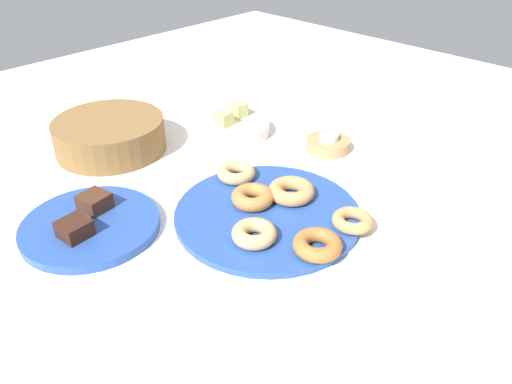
{
  "coord_description": "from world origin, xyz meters",
  "views": [
    {
      "loc": [
        -0.58,
        -0.53,
        0.55
      ],
      "look_at": [
        0.0,
        0.03,
        0.04
      ],
      "focal_mm": 35.38,
      "sensor_mm": 36.0,
      "label": 1
    }
  ],
  "objects_px": {
    "candle_holder": "(328,145)",
    "melon_chunk_left": "(223,119)",
    "brownie_near": "(74,228)",
    "donut_0": "(236,173)",
    "brownie_far": "(95,202)",
    "donut_3": "(293,192)",
    "donut_5": "(352,221)",
    "donut_4": "(254,234)",
    "cake_plate": "(91,226)",
    "donut_1": "(254,196)",
    "donut_plate": "(267,214)",
    "basket": "(110,135)",
    "fruit_bowl": "(233,127)",
    "tealight": "(329,136)",
    "donut_2": "(317,245)",
    "melon_chunk_right": "(238,110)"
  },
  "relations": [
    {
      "from": "candle_holder",
      "to": "donut_1",
      "type": "bearing_deg",
      "value": -171.15
    },
    {
      "from": "donut_plate",
      "to": "donut_4",
      "type": "bearing_deg",
      "value": -151.64
    },
    {
      "from": "donut_2",
      "to": "cake_plate",
      "type": "height_order",
      "value": "donut_2"
    },
    {
      "from": "brownie_near",
      "to": "candle_holder",
      "type": "height_order",
      "value": "brownie_near"
    },
    {
      "from": "donut_2",
      "to": "candle_holder",
      "type": "bearing_deg",
      "value": 34.53
    },
    {
      "from": "donut_plate",
      "to": "melon_chunk_left",
      "type": "relative_size",
      "value": 9.78
    },
    {
      "from": "cake_plate",
      "to": "brownie_far",
      "type": "relative_size",
      "value": 4.98
    },
    {
      "from": "donut_plate",
      "to": "candle_holder",
      "type": "relative_size",
      "value": 3.45
    },
    {
      "from": "donut_3",
      "to": "cake_plate",
      "type": "height_order",
      "value": "donut_3"
    },
    {
      "from": "brownie_near",
      "to": "basket",
      "type": "relative_size",
      "value": 0.2
    },
    {
      "from": "donut_1",
      "to": "tealight",
      "type": "height_order",
      "value": "same"
    },
    {
      "from": "donut_4",
      "to": "brownie_near",
      "type": "relative_size",
      "value": 1.57
    },
    {
      "from": "donut_1",
      "to": "donut_3",
      "type": "height_order",
      "value": "same"
    },
    {
      "from": "candle_holder",
      "to": "basket",
      "type": "height_order",
      "value": "basket"
    },
    {
      "from": "melon_chunk_left",
      "to": "donut_2",
      "type": "bearing_deg",
      "value": -114.32
    },
    {
      "from": "basket",
      "to": "brownie_near",
      "type": "bearing_deg",
      "value": -131.83
    },
    {
      "from": "donut_0",
      "to": "brownie_far",
      "type": "bearing_deg",
      "value": 158.6
    },
    {
      "from": "donut_4",
      "to": "cake_plate",
      "type": "height_order",
      "value": "donut_4"
    },
    {
      "from": "cake_plate",
      "to": "fruit_bowl",
      "type": "xyz_separation_m",
      "value": [
        0.46,
        0.11,
        0.01
      ]
    },
    {
      "from": "donut_3",
      "to": "donut_4",
      "type": "relative_size",
      "value": 1.15
    },
    {
      "from": "donut_1",
      "to": "donut_4",
      "type": "distance_m",
      "value": 0.12
    },
    {
      "from": "donut_3",
      "to": "melon_chunk_left",
      "type": "bearing_deg",
      "value": 71.07
    },
    {
      "from": "candle_holder",
      "to": "melon_chunk_left",
      "type": "bearing_deg",
      "value": 118.99
    },
    {
      "from": "donut_plate",
      "to": "candle_holder",
      "type": "xyz_separation_m",
      "value": [
        0.3,
        0.09,
        0.01
      ]
    },
    {
      "from": "tealight",
      "to": "melon_chunk_right",
      "type": "bearing_deg",
      "value": 104.39
    },
    {
      "from": "donut_0",
      "to": "melon_chunk_left",
      "type": "bearing_deg",
      "value": 53.96
    },
    {
      "from": "brownie_far",
      "to": "melon_chunk_left",
      "type": "distance_m",
      "value": 0.41
    },
    {
      "from": "donut_0",
      "to": "basket",
      "type": "distance_m",
      "value": 0.34
    },
    {
      "from": "fruit_bowl",
      "to": "donut_1",
      "type": "bearing_deg",
      "value": -126.97
    },
    {
      "from": "basket",
      "to": "fruit_bowl",
      "type": "xyz_separation_m",
      "value": [
        0.26,
        -0.14,
        -0.02
      ]
    },
    {
      "from": "cake_plate",
      "to": "fruit_bowl",
      "type": "height_order",
      "value": "fruit_bowl"
    },
    {
      "from": "donut_3",
      "to": "donut_5",
      "type": "bearing_deg",
      "value": -87.77
    },
    {
      "from": "donut_2",
      "to": "brownie_near",
      "type": "height_order",
      "value": "brownie_near"
    },
    {
      "from": "donut_3",
      "to": "donut_4",
      "type": "height_order",
      "value": "donut_3"
    },
    {
      "from": "donut_4",
      "to": "candle_holder",
      "type": "xyz_separation_m",
      "value": [
        0.38,
        0.13,
        -0.01
      ]
    },
    {
      "from": "cake_plate",
      "to": "donut_0",
      "type": "bearing_deg",
      "value": -13.83
    },
    {
      "from": "donut_5",
      "to": "candle_holder",
      "type": "xyz_separation_m",
      "value": [
        0.23,
        0.23,
        -0.01
      ]
    },
    {
      "from": "cake_plate",
      "to": "brownie_near",
      "type": "height_order",
      "value": "brownie_near"
    },
    {
      "from": "brownie_near",
      "to": "donut_2",
      "type": "bearing_deg",
      "value": -50.96
    },
    {
      "from": "donut_3",
      "to": "melon_chunk_left",
      "type": "distance_m",
      "value": 0.33
    },
    {
      "from": "donut_2",
      "to": "donut_3",
      "type": "bearing_deg",
      "value": 54.95
    },
    {
      "from": "fruit_bowl",
      "to": "melon_chunk_right",
      "type": "relative_size",
      "value": 5.05
    },
    {
      "from": "donut_plate",
      "to": "donut_5",
      "type": "distance_m",
      "value": 0.16
    },
    {
      "from": "cake_plate",
      "to": "melon_chunk_left",
      "type": "xyz_separation_m",
      "value": [
        0.43,
        0.11,
        0.04
      ]
    },
    {
      "from": "brownie_far",
      "to": "tealight",
      "type": "bearing_deg",
      "value": -15.91
    },
    {
      "from": "donut_plate",
      "to": "melon_chunk_right",
      "type": "xyz_separation_m",
      "value": [
        0.24,
        0.33,
        0.04
      ]
    },
    {
      "from": "donut_3",
      "to": "donut_1",
      "type": "bearing_deg",
      "value": 146.61
    },
    {
      "from": "donut_5",
      "to": "donut_plate",
      "type": "bearing_deg",
      "value": 117.62
    },
    {
      "from": "candle_holder",
      "to": "donut_plate",
      "type": "bearing_deg",
      "value": -164.1
    },
    {
      "from": "candle_holder",
      "to": "fruit_bowl",
      "type": "relative_size",
      "value": 0.56
    }
  ]
}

